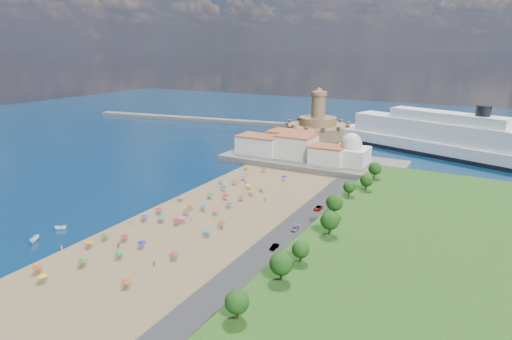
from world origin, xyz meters
The scene contains 13 objects.
ground centered at (0.00, 0.00, 0.00)m, with size 700.00×700.00×0.00m, color #071938.
terrace centered at (10.00, 73.00, 1.50)m, with size 90.00×36.00×3.00m, color #59544C.
jetty centered at (-12.00, 108.00, 1.20)m, with size 18.00×70.00×2.40m, color #59544C.
breakwater centered at (-110.00, 153.00, 1.30)m, with size 200.00×7.00×2.60m, color #59544C.
waterfront_buildings centered at (-3.05, 73.64, 7.88)m, with size 57.00×29.00×11.00m.
domed_building centered at (30.00, 71.00, 8.97)m, with size 16.00×16.00×15.00m.
fortress centered at (-12.00, 138.00, 6.68)m, with size 40.00×40.00×32.40m.
cruise_ship centered at (66.19, 123.44, 8.52)m, with size 131.14×60.97×28.79m.
beach_parasols centered at (-1.65, -10.11, 2.15)m, with size 30.30×115.35×2.20m.
beachgoers centered at (1.45, -10.23, 1.12)m, with size 33.61×90.72×1.88m.
moored_boats centered at (-30.41, -48.70, 0.82)m, with size 4.73×14.01×1.77m.
parked_cars centered at (36.00, -1.77, 1.32)m, with size 2.10×39.45×1.26m.
hillside_trees centered at (48.30, -9.07, 9.90)m, with size 9.66×110.92×6.88m.
Camera 1 is at (85.37, -123.35, 56.75)m, focal length 30.00 mm.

